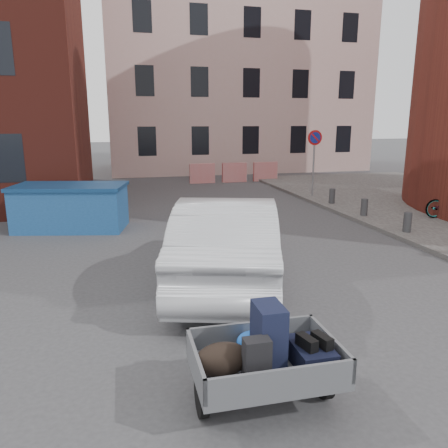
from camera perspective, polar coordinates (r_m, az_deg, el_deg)
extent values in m
plane|color=#38383A|center=(7.74, 0.86, -10.71)|extent=(120.00, 120.00, 0.00)
cube|color=beige|center=(30.11, 1.20, 20.79)|extent=(16.00, 8.00, 14.00)
cylinder|color=gray|center=(18.18, 11.61, 7.68)|extent=(0.07, 0.07, 2.60)
cylinder|color=red|center=(18.09, 11.80, 10.98)|extent=(0.60, 0.03, 0.60)
cylinder|color=navy|center=(18.08, 11.83, 10.98)|extent=(0.44, 0.03, 0.44)
cylinder|color=#3A3A3D|center=(13.17, 22.83, 0.24)|extent=(0.22, 0.22, 0.55)
cylinder|color=#3A3A3D|center=(14.94, 17.84, 2.12)|extent=(0.22, 0.22, 0.55)
cylinder|color=#3A3A3D|center=(16.81, 13.93, 3.58)|extent=(0.22, 0.22, 0.55)
cube|color=red|center=(22.40, -2.84, 6.62)|extent=(1.30, 0.18, 1.00)
cube|color=red|center=(22.79, 1.38, 6.75)|extent=(1.30, 0.18, 1.00)
cube|color=red|center=(23.30, 5.44, 6.84)|extent=(1.30, 0.18, 1.00)
cylinder|color=black|center=(5.13, -2.93, -21.65)|extent=(0.11, 0.44, 0.44)
cylinder|color=black|center=(5.52, 12.82, -19.19)|extent=(0.11, 0.44, 0.44)
cube|color=slate|center=(5.15, 5.36, -18.34)|extent=(1.61, 1.12, 0.08)
cube|color=slate|center=(4.89, -3.71, -17.70)|extent=(0.05, 1.10, 0.28)
cube|color=slate|center=(5.34, 13.66, -15.25)|extent=(0.05, 1.10, 0.28)
cube|color=slate|center=(5.50, 3.59, -13.94)|extent=(1.60, 0.06, 0.28)
cube|color=slate|center=(4.64, 7.63, -19.74)|extent=(1.60, 0.06, 0.28)
cube|color=slate|center=(5.93, 2.48, -14.41)|extent=(0.09, 0.70, 0.06)
cube|color=#171C38|center=(5.01, 5.83, -14.17)|extent=(0.31, 0.45, 0.70)
cube|color=black|center=(5.15, 11.27, -16.41)|extent=(0.41, 0.60, 0.25)
ellipsoid|color=black|center=(4.88, -0.22, -17.24)|extent=(0.60, 0.37, 0.36)
cube|color=black|center=(4.76, 4.29, -17.31)|extent=(0.28, 0.18, 0.48)
ellipsoid|color=blue|center=(5.35, 3.63, -15.06)|extent=(0.36, 0.30, 0.24)
cube|color=black|center=(4.99, 10.75, -14.94)|extent=(0.17, 0.29, 0.13)
cube|color=black|center=(5.06, 12.68, -14.61)|extent=(0.17, 0.29, 0.13)
cube|color=#1F5294|center=(13.63, -19.35, 1.89)|extent=(3.32, 2.16, 1.23)
cube|color=navy|center=(13.52, -19.57, 4.65)|extent=(3.44, 2.28, 0.10)
imported|color=#BBBDC3|center=(8.64, 0.40, -2.05)|extent=(3.24, 5.50, 1.71)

